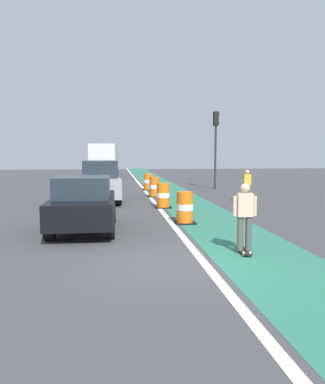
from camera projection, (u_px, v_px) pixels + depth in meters
The scene contains 13 objects.
ground_plane at pixel (163, 263), 8.39m from camera, with size 100.00×100.00×0.00m, color #424244.
bike_lane_strip at pixel (179, 198), 20.54m from camera, with size 2.50×80.00×0.01m, color #2D755B.
lane_divider_stripe at pixel (151, 198), 20.35m from camera, with size 0.20×80.00×0.01m, color silver.
skateboarder_on_lane at pixel (245, 216), 9.10m from camera, with size 0.57×0.82×1.69m.
parked_sedan_nearest at pixel (84, 204), 11.78m from camera, with size 1.96×4.12×1.70m.
parked_suv_second at pixel (100, 181), 18.87m from camera, with size 2.12×4.70×2.04m.
traffic_barrel_front at pixel (185, 208), 13.09m from camera, with size 0.73×0.73×1.09m.
traffic_barrel_mid at pixel (163, 196), 16.85m from camera, with size 0.73×0.73×1.09m.
traffic_barrel_back at pixel (154, 187), 21.07m from camera, with size 0.73×0.73×1.09m.
traffic_barrel_far at pixel (148, 182), 24.98m from camera, with size 0.73×0.73×1.09m.
delivery_truck_down_block at pixel (105, 159), 36.55m from camera, with size 2.65×7.70×3.23m.
traffic_light_corner at pixel (216, 136), 25.11m from camera, with size 0.41×0.32×5.10m.
pedestrian_crossing at pixel (247, 185), 18.31m from camera, with size 0.34×0.20×1.61m.
Camera 1 is at (-1.02, -8.13, 2.40)m, focal length 35.82 mm.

